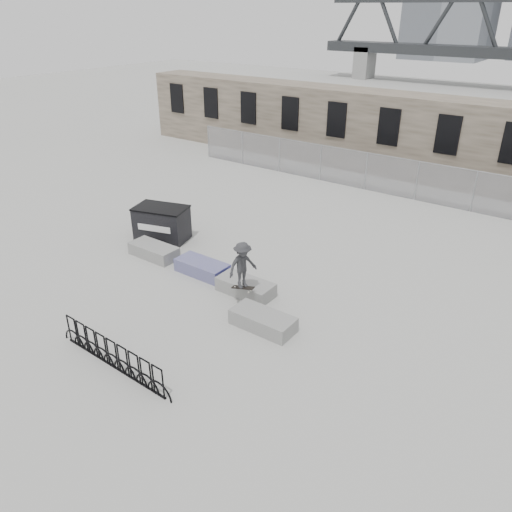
# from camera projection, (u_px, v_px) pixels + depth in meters

# --- Properties ---
(ground) EXTENTS (120.00, 120.00, 0.00)m
(ground) POSITION_uv_depth(u_px,v_px,m) (213.00, 283.00, 17.77)
(ground) COLOR #A8A8A3
(ground) RESTS_ON ground
(stone_wall) EXTENTS (36.00, 2.58, 4.50)m
(stone_wall) POSITION_uv_depth(u_px,v_px,m) (396.00, 134.00, 28.50)
(stone_wall) COLOR brown
(stone_wall) RESTS_ON ground
(chainlink_fence) EXTENTS (22.06, 0.06, 2.02)m
(chainlink_fence) POSITION_uv_depth(u_px,v_px,m) (366.00, 171.00, 26.34)
(chainlink_fence) COLOR gray
(chainlink_fence) RESTS_ON ground
(planter_far_left) EXTENTS (2.00, 0.90, 0.49)m
(planter_far_left) POSITION_uv_depth(u_px,v_px,m) (154.00, 250.00, 19.50)
(planter_far_left) COLOR gray
(planter_far_left) RESTS_ON ground
(planter_center_left) EXTENTS (2.00, 0.90, 0.49)m
(planter_center_left) POSITION_uv_depth(u_px,v_px,m) (202.00, 267.00, 18.25)
(planter_center_left) COLOR navy
(planter_center_left) RESTS_ON ground
(planter_center_right) EXTENTS (2.00, 0.90, 0.49)m
(planter_center_right) POSITION_uv_depth(u_px,v_px,m) (246.00, 286.00, 16.99)
(planter_center_right) COLOR gray
(planter_center_right) RESTS_ON ground
(planter_offset) EXTENTS (2.00, 0.90, 0.49)m
(planter_offset) POSITION_uv_depth(u_px,v_px,m) (263.00, 320.00, 15.17)
(planter_offset) COLOR gray
(planter_offset) RESTS_ON ground
(dumpster) EXTENTS (2.45, 1.89, 1.42)m
(dumpster) POSITION_uv_depth(u_px,v_px,m) (162.00, 223.00, 20.80)
(dumpster) COLOR black
(dumpster) RESTS_ON ground
(bike_rack) EXTENTS (4.49, 0.17, 0.90)m
(bike_rack) POSITION_uv_depth(u_px,v_px,m) (112.00, 354.00, 13.40)
(bike_rack) COLOR black
(bike_rack) RESTS_ON ground
(skateboarder) EXTENTS (0.89, 1.16, 1.70)m
(skateboarder) POSITION_uv_depth(u_px,v_px,m) (243.00, 265.00, 15.87)
(skateboarder) COLOR #2F2F32
(skateboarder) RESTS_ON ground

